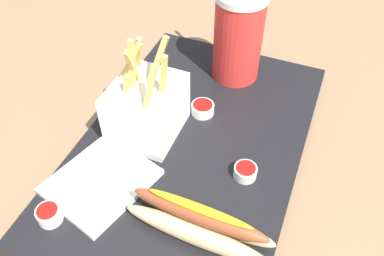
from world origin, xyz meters
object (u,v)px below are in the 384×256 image
object	(u,v)px
hot_dog_1	(199,222)
ketchup_cup_1	(203,108)
ketchup_cup_3	(245,171)
soda_cup	(238,36)
napkin_stack	(101,181)
fries_basket	(146,108)
ketchup_cup_2	(49,214)

from	to	relation	value
hot_dog_1	ketchup_cup_1	bearing A→B (deg)	19.63
ketchup_cup_3	soda_cup	bearing A→B (deg)	21.41
ketchup_cup_1	ketchup_cup_3	xyz separation A→B (m)	(-0.10, -0.10, -0.00)
ketchup_cup_3	napkin_stack	size ratio (longest dim) A/B	0.24
ketchup_cup_3	ketchup_cup_1	bearing A→B (deg)	46.23
soda_cup	hot_dog_1	world-z (taller)	soda_cup
napkin_stack	ketchup_cup_3	bearing A→B (deg)	-64.35
fries_basket	ketchup_cup_1	size ratio (longest dim) A/B	4.30
ketchup_cup_1	napkin_stack	world-z (taller)	ketchup_cup_1
ketchup_cup_1	napkin_stack	distance (m)	0.20
fries_basket	hot_dog_1	distance (m)	0.19
ketchup_cup_2	napkin_stack	size ratio (longest dim) A/B	0.24
hot_dog_1	ketchup_cup_3	xyz separation A→B (m)	(0.11, -0.03, -0.01)
fries_basket	hot_dog_1	bearing A→B (deg)	-134.91
soda_cup	fries_basket	world-z (taller)	soda_cup
hot_dog_1	ketchup_cup_2	xyz separation A→B (m)	(-0.05, 0.18, -0.01)
fries_basket	ketchup_cup_3	size ratio (longest dim) A/B	4.89
ketchup_cup_3	napkin_stack	world-z (taller)	ketchup_cup_3
hot_dog_1	fries_basket	bearing A→B (deg)	45.09
ketchup_cup_1	hot_dog_1	bearing A→B (deg)	-160.37
soda_cup	ketchup_cup_2	size ratio (longest dim) A/B	7.69
hot_dog_1	napkin_stack	distance (m)	0.15
fries_basket	napkin_stack	distance (m)	0.12
napkin_stack	ketchup_cup_1	bearing A→B (deg)	-23.69
ketchup_cup_2	fries_basket	bearing A→B (deg)	-13.37
hot_dog_1	soda_cup	bearing A→B (deg)	9.78
ketchup_cup_1	ketchup_cup_2	world-z (taller)	ketchup_cup_2
ketchup_cup_2	napkin_stack	bearing A→B (deg)	-22.45
ketchup_cup_1	napkin_stack	xyz separation A→B (m)	(-0.18, 0.08, -0.01)
ketchup_cup_1	ketchup_cup_3	bearing A→B (deg)	-133.77
hot_dog_1	ketchup_cup_2	size ratio (longest dim) A/B	6.10
hot_dog_1	napkin_stack	world-z (taller)	hot_dog_1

